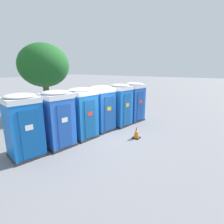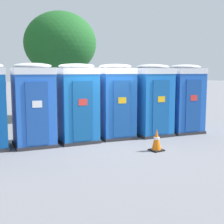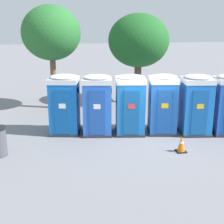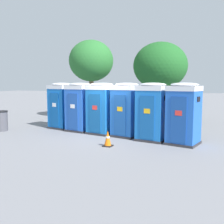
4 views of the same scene
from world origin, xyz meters
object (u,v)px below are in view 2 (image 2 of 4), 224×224
object	(u,v)px
portapotty_1	(34,105)
portapotty_3	(115,101)
portapotty_4	(152,100)
portapotty_5	(184,98)
portapotty_2	(77,103)
street_tree_1	(60,44)
traffic_cone	(157,140)

from	to	relation	value
portapotty_1	portapotty_3	world-z (taller)	same
portapotty_4	portapotty_5	distance (m)	1.38
portapotty_2	portapotty_1	bearing A→B (deg)	170.37
street_tree_1	traffic_cone	distance (m)	8.13
portapotty_2	street_tree_1	bearing A→B (deg)	70.78
portapotty_3	portapotty_4	world-z (taller)	same
portapotty_1	portapotty_3	distance (m)	2.77
portapotty_1	street_tree_1	world-z (taller)	street_tree_1
portapotty_1	portapotty_3	xyz separation A→B (m)	(2.74, -0.42, 0.00)
portapotty_2	street_tree_1	world-z (taller)	street_tree_1
portapotty_1	street_tree_1	xyz separation A→B (m)	(3.14, 4.85, 2.31)
portapotty_1	portapotty_3	bearing A→B (deg)	-8.64
portapotty_3	traffic_cone	bearing A→B (deg)	-90.63
portapotty_1	street_tree_1	bearing A→B (deg)	57.12
street_tree_1	portapotty_2	bearing A→B (deg)	-109.22
portapotty_2	street_tree_1	size ratio (longest dim) A/B	0.50
portapotty_3	traffic_cone	distance (m)	2.37
portapotty_5	street_tree_1	world-z (taller)	street_tree_1
portapotty_2	portapotty_4	size ratio (longest dim) A/B	1.00
portapotty_1	portapotty_5	world-z (taller)	same
portapotty_2	traffic_cone	size ratio (longest dim) A/B	3.97
portapotty_2	portapotty_3	bearing A→B (deg)	-7.64
portapotty_4	portapotty_1	bearing A→B (deg)	169.04
portapotty_3	portapotty_1	bearing A→B (deg)	171.36
portapotty_1	portapotty_2	size ratio (longest dim) A/B	1.00
portapotty_1	traffic_cone	distance (m)	3.86
portapotty_1	traffic_cone	world-z (taller)	portapotty_1
street_tree_1	traffic_cone	xyz separation A→B (m)	(-0.42, -7.43, -3.28)
portapotty_4	street_tree_1	bearing A→B (deg)	99.44
portapotty_1	traffic_cone	xyz separation A→B (m)	(2.71, -2.58, -0.97)
portapotty_2	portapotty_5	world-z (taller)	same
portapotty_3	portapotty_2	bearing A→B (deg)	172.36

